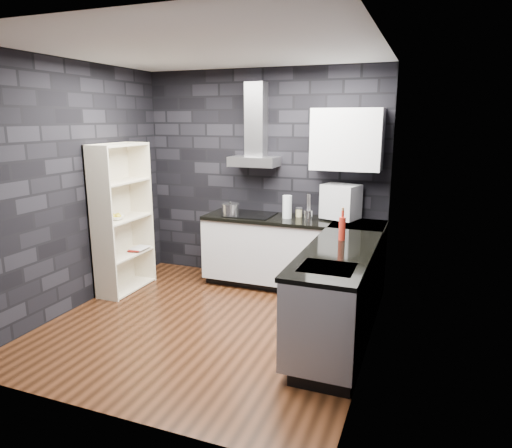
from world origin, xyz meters
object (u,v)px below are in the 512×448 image
Objects in this scene: glass_vase at (287,207)px; utensil_crock at (308,215)px; pot at (231,210)px; fruit_bowl at (116,218)px; storage_jar at (299,213)px; appliance_garage at (341,202)px; red_bottle at (342,229)px; bookshelf at (122,219)px.

utensil_crock is at bearing -11.09° from glass_vase.
fruit_bowl is (-1.16, -0.74, -0.04)m from pot.
glass_vase is at bearing -132.56° from storage_jar.
appliance_garage is at bearing 26.33° from utensil_crock.
glass_vase reaches higher than pot.
glass_vase is at bearing 25.05° from fruit_bowl.
glass_vase is 0.69× the size of appliance_garage.
glass_vase reaches higher than utensil_crock.
appliance_garage reaches higher than fruit_bowl.
glass_vase is 1.20× the size of red_bottle.
appliance_garage is (0.35, 0.17, 0.16)m from utensil_crock.
storage_jar is 1.16m from red_bottle.
pot is 0.85m from storage_jar.
glass_vase is 0.19m from storage_jar.
pot is 0.12× the size of bookshelf.
utensil_crock is (0.28, -0.05, -0.08)m from glass_vase.
fruit_bowl is at bearing -178.54° from red_bottle.
pot is at bearing 156.07° from red_bottle.
storage_jar is at bearing 26.72° from fruit_bowl.
red_bottle is 1.20× the size of fruit_bowl.
storage_jar is 0.05× the size of bookshelf.
glass_vase is at bearing 18.65° from bookshelf.
bookshelf reaches higher than pot.
storage_jar is 0.78× the size of utensil_crock.
red_bottle reaches higher than utensil_crock.
red_bottle reaches higher than fruit_bowl.
red_bottle is at bearing -60.14° from appliance_garage.
utensil_crock is 0.31× the size of appliance_garage.
appliance_garage reaches higher than utensil_crock.
pot is 0.93× the size of red_bottle.
utensil_crock is 0.55× the size of red_bottle.
glass_vase is 2.05m from fruit_bowl.
appliance_garage is at bearing 15.86° from bookshelf.
bookshelf is at bearing -161.81° from utensil_crock.
bookshelf is at bearing -142.38° from appliance_garage.
appliance_garage is 1.74× the size of red_bottle.
pot is 1.66m from red_bottle.
storage_jar is at bearing 17.16° from pot.
appliance_garage is 2.67m from fruit_bowl.
red_bottle is 0.13× the size of bookshelf.
bookshelf is at bearing 179.09° from red_bottle.
red_bottle is (1.51, -0.67, 0.04)m from pot.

